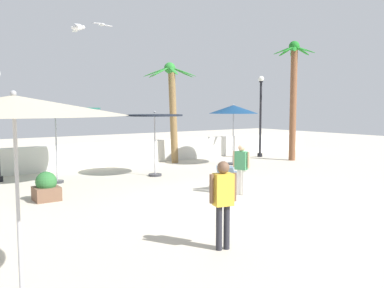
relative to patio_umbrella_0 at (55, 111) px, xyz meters
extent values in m
plane|color=beige|center=(3.96, -5.72, -2.58)|extent=(56.00, 56.00, 0.00)
cube|color=silver|center=(3.96, 2.67, -2.03)|extent=(25.20, 0.30, 1.09)
cylinder|color=#333338|center=(0.00, 0.00, -2.54)|extent=(0.45, 0.45, 0.08)
cylinder|color=#A5A5AD|center=(0.00, 0.00, -1.24)|extent=(0.05, 0.05, 2.68)
cylinder|color=#1E594C|center=(0.00, 0.00, 0.08)|extent=(3.13, 3.13, 0.06)
sphere|color=#99999E|center=(0.00, 0.00, 0.20)|extent=(0.08, 0.08, 0.08)
cylinder|color=#333338|center=(8.17, -0.18, -2.54)|extent=(0.53, 0.53, 0.08)
cylinder|color=#A5A5AD|center=(8.17, -0.18, -1.35)|extent=(0.05, 0.05, 2.46)
cone|color=navy|center=(8.17, -0.18, 0.03)|extent=(2.31, 2.31, 0.39)
sphere|color=#99999E|center=(8.17, -0.18, 0.24)|extent=(0.08, 0.08, 0.08)
cylinder|color=#A5A5AD|center=(-3.07, -8.75, -1.25)|extent=(0.05, 0.05, 2.66)
cone|color=#B7AD93|center=(-3.07, -8.75, 0.16)|extent=(2.95, 2.95, 0.26)
sphere|color=#99999E|center=(-3.07, -8.75, 0.31)|extent=(0.08, 0.08, 0.08)
cylinder|color=#333338|center=(3.59, -0.77, -2.54)|extent=(0.52, 0.52, 0.08)
cylinder|color=#A5A5AD|center=(3.59, -0.77, -1.37)|extent=(0.05, 0.05, 2.41)
cylinder|color=black|center=(3.59, -0.77, -0.18)|extent=(2.18, 2.18, 0.06)
sphere|color=#99999E|center=(3.59, -0.77, -0.06)|extent=(0.08, 0.08, 0.08)
cylinder|color=brown|center=(11.63, -0.78, 0.28)|extent=(0.35, 0.33, 5.72)
sphere|color=#1E7523|center=(11.61, -0.78, 3.14)|extent=(0.53, 0.53, 0.53)
ellipsoid|color=#1E7523|center=(12.13, -0.83, 2.96)|extent=(1.02, 0.30, 0.43)
ellipsoid|color=#1E7523|center=(11.96, -0.38, 2.96)|extent=(0.81, 0.89, 0.43)
ellipsoid|color=#1E7523|center=(11.62, -0.25, 2.96)|extent=(0.22, 1.01, 0.43)
ellipsoid|color=#1E7523|center=(11.24, -0.40, 2.96)|extent=(0.84, 0.86, 0.43)
ellipsoid|color=#1E7523|center=(11.09, -0.88, 2.96)|extent=(1.02, 0.39, 0.43)
ellipsoid|color=#1E7523|center=(11.22, -1.13, 2.96)|extent=(0.88, 0.82, 0.43)
ellipsoid|color=#1E7523|center=(11.52, -1.30, 2.96)|extent=(0.37, 1.02, 0.43)
ellipsoid|color=#1E7523|center=(11.91, -1.20, 2.96)|extent=(0.75, 0.93, 0.43)
cylinder|color=olive|center=(6.14, 1.88, -0.30)|extent=(0.52, 0.33, 4.56)
sphere|color=#2B8130|center=(5.96, 1.88, 1.97)|extent=(0.53, 0.53, 0.53)
ellipsoid|color=#2B8130|center=(6.60, 1.79, 1.80)|extent=(1.25, 0.37, 0.50)
ellipsoid|color=#2B8130|center=(6.39, 2.36, 1.80)|extent=(0.98, 1.05, 0.50)
ellipsoid|color=#2B8130|center=(5.71, 2.48, 1.80)|extent=(0.66, 1.22, 0.50)
ellipsoid|color=#2B8130|center=(5.44, 2.27, 1.80)|extent=(1.11, 0.90, 0.50)
ellipsoid|color=#2B8130|center=(5.36, 1.63, 1.80)|extent=(1.22, 0.67, 0.50)
ellipsoid|color=#2B8130|center=(5.78, 1.26, 1.80)|extent=(0.54, 1.24, 0.50)
ellipsoid|color=#2B8130|center=(6.44, 1.45, 1.80)|extent=(1.06, 0.97, 0.50)
cylinder|color=black|center=(11.32, 1.20, -2.48)|extent=(0.28, 0.28, 0.20)
cylinder|color=black|center=(11.32, 1.20, -0.55)|extent=(0.12, 0.12, 4.07)
cylinder|color=black|center=(11.32, 1.20, 1.49)|extent=(0.22, 0.22, 0.06)
sphere|color=white|center=(11.32, 1.20, 1.64)|extent=(0.31, 0.31, 0.31)
cube|color=#B7B7BC|center=(5.30, -3.42, -2.40)|extent=(0.40, 0.44, 0.35)
cube|color=#B7B7BC|center=(4.33, -4.28, -2.40)|extent=(0.40, 0.44, 0.35)
cube|color=slate|center=(4.81, -3.85, -2.23)|extent=(1.41, 1.34, 0.08)
cube|color=slate|center=(4.13, -4.46, -1.98)|extent=(0.77, 0.77, 0.48)
cylinder|color=#26262D|center=(0.65, -8.63, -2.15)|extent=(0.12, 0.12, 0.86)
cylinder|color=#26262D|center=(0.50, -8.59, -2.15)|extent=(0.12, 0.12, 0.86)
cube|color=gold|center=(0.57, -8.61, -1.41)|extent=(0.41, 0.32, 0.61)
sphere|color=brown|center=(0.57, -8.61, -0.99)|extent=(0.23, 0.23, 0.23)
cylinder|color=brown|center=(0.81, -8.67, -1.38)|extent=(0.08, 0.08, 0.55)
cylinder|color=brown|center=(0.34, -8.55, -1.38)|extent=(0.08, 0.08, 0.55)
cylinder|color=silver|center=(4.10, -5.35, -2.18)|extent=(0.12, 0.12, 0.80)
cylinder|color=silver|center=(4.03, -5.21, -2.18)|extent=(0.12, 0.12, 0.80)
cube|color=#3F8C59|center=(4.06, -5.28, -1.50)|extent=(0.37, 0.43, 0.56)
sphere|color=tan|center=(4.06, -5.28, -1.11)|extent=(0.22, 0.22, 0.22)
cylinder|color=tan|center=(4.16, -5.50, -1.47)|extent=(0.08, 0.08, 0.51)
cylinder|color=tan|center=(3.97, -5.06, -1.47)|extent=(0.08, 0.08, 0.51)
ellipsoid|color=white|center=(3.40, 3.76, 3.99)|extent=(0.24, 0.34, 0.12)
sphere|color=white|center=(3.34, 3.92, 4.02)|extent=(0.10, 0.10, 0.10)
cube|color=silver|center=(3.12, 3.64, 4.01)|extent=(0.62, 0.38, 0.10)
cube|color=silver|center=(3.69, 3.89, 4.01)|extent=(0.62, 0.38, 0.05)
ellipsoid|color=white|center=(-0.34, -3.43, 2.29)|extent=(0.34, 0.19, 0.12)
sphere|color=white|center=(-0.18, -3.47, 2.32)|extent=(0.10, 0.10, 0.10)
cube|color=silver|center=(-0.27, -3.11, 2.31)|extent=(0.29, 0.69, 0.03)
cube|color=silver|center=(-0.42, -3.76, 2.31)|extent=(0.28, 0.67, 0.19)
cube|color=brown|center=(-1.06, -2.55, -2.38)|extent=(0.70, 0.70, 0.40)
sphere|color=#2D6B33|center=(-1.06, -2.55, -2.03)|extent=(0.60, 0.60, 0.60)
camera|label=1|loc=(-4.16, -14.31, 0.14)|focal=37.22mm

